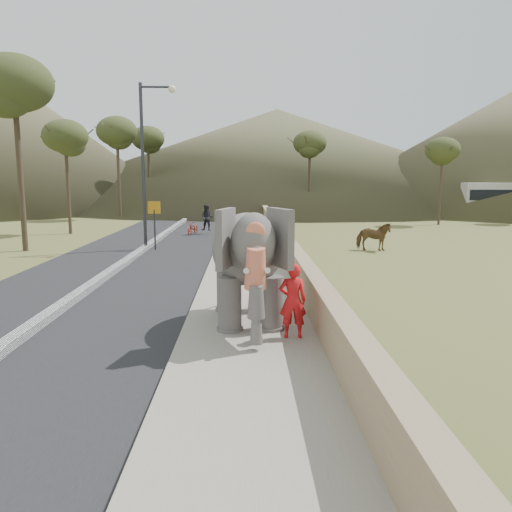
{
  "coord_description": "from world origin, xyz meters",
  "views": [
    {
      "loc": [
        -0.06,
        -9.24,
        3.54
      ],
      "look_at": [
        0.2,
        2.46,
        1.7
      ],
      "focal_mm": 35.0,
      "sensor_mm": 36.0,
      "label": 1
    }
  ],
  "objects_px": {
    "lamppost": "(149,150)",
    "motorcyclist": "(200,223)",
    "elephant_and_man": "(248,265)",
    "cow": "(373,237)"
  },
  "relations": [
    {
      "from": "lamppost",
      "to": "elephant_and_man",
      "type": "bearing_deg",
      "value": -70.13
    },
    {
      "from": "elephant_and_man",
      "to": "motorcyclist",
      "type": "bearing_deg",
      "value": 98.36
    },
    {
      "from": "lamppost",
      "to": "motorcyclist",
      "type": "xyz_separation_m",
      "value": [
        1.83,
        6.53,
        -4.12
      ]
    },
    {
      "from": "lamppost",
      "to": "elephant_and_man",
      "type": "relative_size",
      "value": 2.06
    },
    {
      "from": "cow",
      "to": "elephant_and_man",
      "type": "xyz_separation_m",
      "value": [
        -6.19,
        -12.37,
        0.8
      ]
    },
    {
      "from": "lamppost",
      "to": "elephant_and_man",
      "type": "distance_m",
      "value": 14.26
    },
    {
      "from": "cow",
      "to": "motorcyclist",
      "type": "height_order",
      "value": "motorcyclist"
    },
    {
      "from": "elephant_and_man",
      "to": "motorcyclist",
      "type": "height_order",
      "value": "elephant_and_man"
    },
    {
      "from": "elephant_and_man",
      "to": "motorcyclist",
      "type": "distance_m",
      "value": 19.78
    },
    {
      "from": "lamppost",
      "to": "motorcyclist",
      "type": "distance_m",
      "value": 7.93
    }
  ]
}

